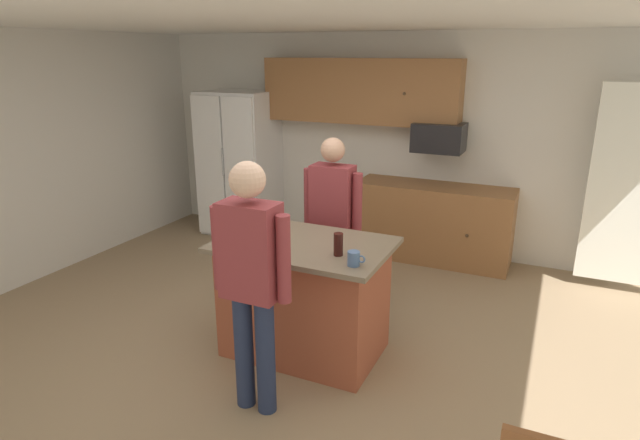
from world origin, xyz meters
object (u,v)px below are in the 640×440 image
at_px(microwave_over_range, 439,137).
at_px(person_guest_left, 332,214).
at_px(mug_blue_stoneware, 354,259).
at_px(refrigerator, 240,164).
at_px(glass_dark_ale, 338,244).
at_px(kitchen_island, 304,297).
at_px(person_elder_center, 251,273).
at_px(glass_stout_tall, 259,232).

relative_size(microwave_over_range, person_guest_left, 0.34).
bearing_deg(mug_blue_stoneware, refrigerator, 135.08).
distance_m(person_guest_left, glass_dark_ale, 1.04).
height_order(refrigerator, glass_dark_ale, refrigerator).
xyz_separation_m(kitchen_island, mug_blue_stoneware, (0.52, -0.27, 0.52)).
xyz_separation_m(microwave_over_range, person_elder_center, (-0.44, -3.30, -0.44)).
height_order(person_guest_left, mug_blue_stoneware, person_guest_left).
height_order(kitchen_island, person_guest_left, person_guest_left).
bearing_deg(glass_dark_ale, person_elder_center, -116.35).
height_order(microwave_over_range, person_elder_center, person_elder_center).
distance_m(refrigerator, person_elder_center, 3.85).
relative_size(kitchen_island, glass_dark_ale, 7.95).
bearing_deg(person_elder_center, glass_dark_ale, -27.80).
height_order(refrigerator, person_elder_center, refrigerator).
relative_size(person_elder_center, glass_dark_ale, 10.31).
bearing_deg(mug_blue_stoneware, microwave_over_range, 91.33).
bearing_deg(refrigerator, person_elder_center, -55.83).
distance_m(person_guest_left, mug_blue_stoneware, 1.24).
xyz_separation_m(refrigerator, person_guest_left, (2.04, -1.59, 0.01)).
bearing_deg(microwave_over_range, kitchen_island, -100.40).
height_order(person_guest_left, person_elder_center, person_elder_center).
relative_size(kitchen_island, glass_stout_tall, 9.80).
bearing_deg(refrigerator, mug_blue_stoneware, -44.92).
bearing_deg(mug_blue_stoneware, person_guest_left, 120.41).
bearing_deg(microwave_over_range, refrigerator, -177.39).
xyz_separation_m(glass_stout_tall, mug_blue_stoneware, (0.87, -0.18, -0.02)).
bearing_deg(glass_stout_tall, refrigerator, 125.94).
bearing_deg(person_elder_center, kitchen_island, -0.00).
bearing_deg(person_guest_left, mug_blue_stoneware, 22.99).
bearing_deg(person_guest_left, refrigerator, -135.37).
xyz_separation_m(refrigerator, mug_blue_stoneware, (2.66, -2.66, 0.06)).
relative_size(refrigerator, glass_dark_ale, 11.20).
bearing_deg(glass_dark_ale, person_guest_left, 115.87).
height_order(microwave_over_range, kitchen_island, microwave_over_range).
relative_size(person_guest_left, person_elder_center, 0.95).
xyz_separation_m(kitchen_island, person_guest_left, (-0.10, 0.80, 0.47)).
distance_m(microwave_over_range, glass_dark_ale, 2.67).
distance_m(microwave_over_range, person_elder_center, 3.36).
relative_size(person_elder_center, mug_blue_stoneware, 13.35).
xyz_separation_m(mug_blue_stoneware, glass_dark_ale, (-0.18, 0.14, 0.03)).
relative_size(microwave_over_range, glass_stout_tall, 4.08).
bearing_deg(mug_blue_stoneware, person_elder_center, -133.71).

